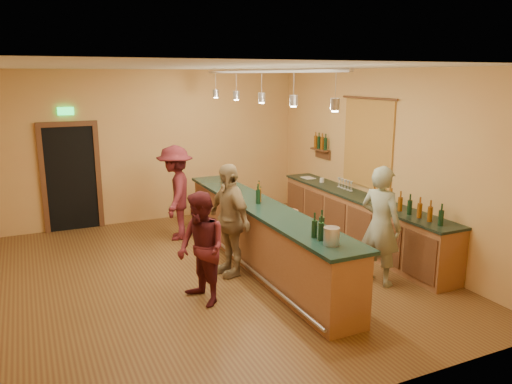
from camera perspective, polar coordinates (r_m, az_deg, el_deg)
name	(u,v)px	position (r m, az deg, el deg)	size (l,w,h in m)	color
floor	(211,275)	(8.03, -5.14, -9.42)	(7.00, 7.00, 0.00)	#5A3219
ceiling	(207,67)	(7.41, -5.66, 14.06)	(6.50, 7.00, 0.02)	silver
wall_back	(153,147)	(10.88, -11.64, 5.11)	(6.50, 0.02, 3.20)	tan
wall_front	(342,246)	(4.53, 9.82, -6.12)	(6.50, 0.02, 3.20)	tan
wall_right	(382,161)	(9.15, 14.18, 3.49)	(0.02, 7.00, 3.20)	tan
doorway	(71,175)	(10.67, -20.38, 1.82)	(1.15, 0.09, 2.48)	black
tapestry	(368,144)	(9.41, 12.64, 5.37)	(0.03, 1.40, 1.60)	#99391E
bottle_shelf	(321,144)	(10.62, 7.41, 5.44)	(0.17, 0.55, 0.54)	#4B2A16
back_counter	(360,220)	(9.37, 11.77, -3.16)	(0.60, 4.55, 1.27)	brown
tasting_bar	(261,231)	(8.13, 0.61, -4.51)	(0.74, 5.10, 1.38)	brown
pendant_track	(262,82)	(7.75, 0.65, 12.47)	(0.11, 4.60, 0.50)	silver
bartender	(380,226)	(7.64, 14.04, -3.75)	(0.66, 0.43, 1.81)	gray
customer_a	(201,249)	(6.84, -6.26, -6.50)	(0.76, 0.59, 1.57)	#59191E
customer_b	(229,220)	(7.78, -3.10, -3.19)	(1.04, 0.43, 1.78)	#997A51
customer_c	(176,193)	(9.60, -9.16, -0.08)	(1.17, 0.67, 1.81)	#59191E
bar_stool	(290,218)	(9.28, 3.88, -2.96)	(0.32, 0.32, 0.65)	#A56A4A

